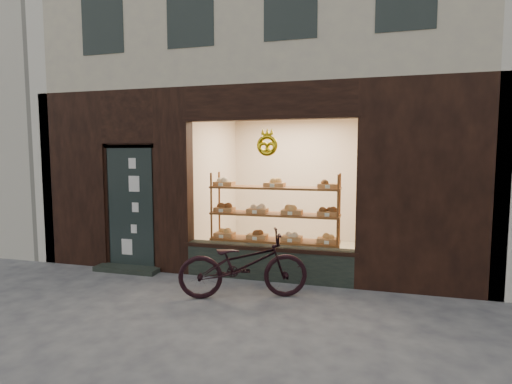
% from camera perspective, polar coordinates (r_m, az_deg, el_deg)
% --- Properties ---
extents(ground, '(90.00, 90.00, 0.00)m').
position_cam_1_polar(ground, '(4.87, -10.00, -19.09)').
color(ground, '#40424A').
extents(display_shelf, '(2.20, 0.45, 1.70)m').
position_cam_1_polar(display_shelf, '(6.81, 2.64, -4.51)').
color(display_shelf, brown).
rests_on(display_shelf, ground).
extents(bicycle, '(1.92, 1.20, 0.95)m').
position_cam_1_polar(bicycle, '(5.69, -1.85, -10.29)').
color(bicycle, black).
rests_on(bicycle, ground).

